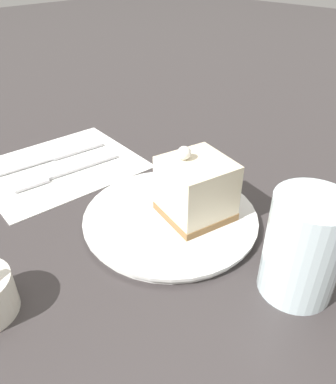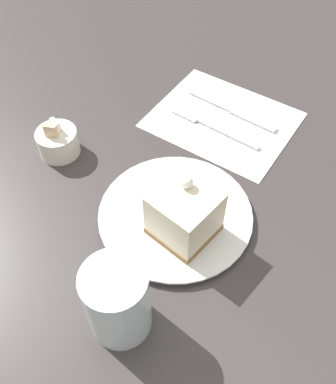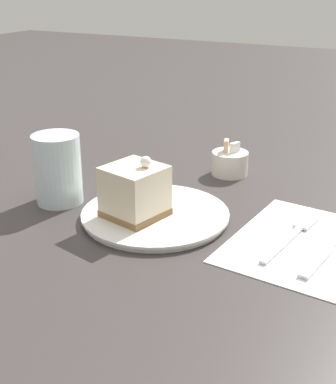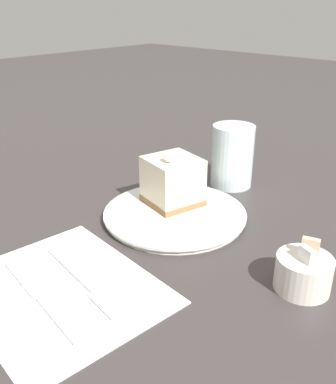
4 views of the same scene
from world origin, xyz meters
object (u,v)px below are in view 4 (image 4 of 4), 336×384
object	(u,v)px
knife	(33,289)
sugar_bowl	(303,273)
plate	(173,213)
drinking_glass	(232,156)
cake_slice	(173,181)
fork	(88,284)

from	to	relation	value
knife	sugar_bowl	world-z (taller)	sugar_bowl
plate	drinking_glass	distance (m)	0.18
plate	cake_slice	world-z (taller)	cake_slice
cake_slice	fork	size ratio (longest dim) A/B	0.55
knife	fork	bearing A→B (deg)	150.78
cake_slice	sugar_bowl	size ratio (longest dim) A/B	1.44
drinking_glass	knife	bearing A→B (deg)	2.08
cake_slice	drinking_glass	bearing A→B (deg)	-170.53
cake_slice	sugar_bowl	world-z (taller)	cake_slice
knife	drinking_glass	size ratio (longest dim) A/B	1.63
drinking_glass	sugar_bowl	bearing A→B (deg)	50.58
knife	sugar_bowl	size ratio (longest dim) A/B	2.76
sugar_bowl	fork	bearing A→B (deg)	-47.75
fork	knife	xyz separation A→B (m)	(0.05, -0.04, 0.00)
fork	drinking_glass	size ratio (longest dim) A/B	1.55
fork	plate	bearing A→B (deg)	-159.19
plate	drinking_glass	world-z (taller)	drinking_glass
fork	drinking_glass	bearing A→B (deg)	-163.43
drinking_glass	cake_slice	bearing A→B (deg)	-4.32
plate	knife	distance (m)	0.25
plate	sugar_bowl	distance (m)	0.24
fork	sugar_bowl	size ratio (longest dim) A/B	2.61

